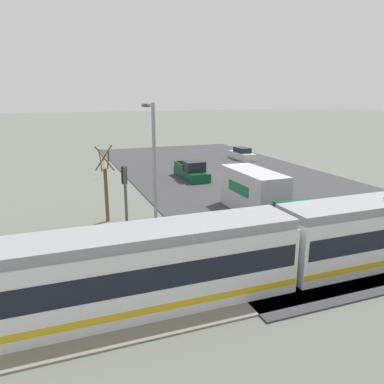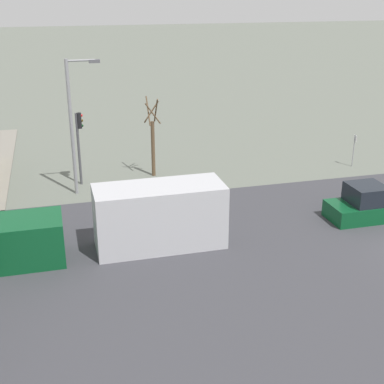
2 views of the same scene
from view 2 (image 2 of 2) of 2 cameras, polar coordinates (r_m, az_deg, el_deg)
name	(u,v)px [view 2 (image 2 of 2)]	position (r m, az deg, el deg)	size (l,w,h in m)	color
box_truck	(130,222)	(25.08, -6.66, -3.16)	(2.45, 10.36, 3.03)	#0C4723
pickup_truck	(376,205)	(30.24, 19.00, -1.29)	(2.04, 5.45, 1.89)	#0C4723
traffic_light_pole	(79,138)	(33.71, -11.94, 5.64)	(0.28, 0.47, 4.56)	#47474C
street_tree	(153,141)	(34.80, -4.20, 5.45)	(1.22, 1.01, 5.19)	brown
street_lamp_near_crossing	(74,118)	(31.76, -12.43, 7.68)	(0.36, 1.95, 7.98)	gray
no_parking_sign	(354,147)	(38.50, 16.89, 4.58)	(0.32, 0.08, 2.23)	gray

